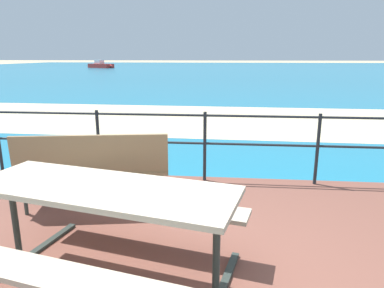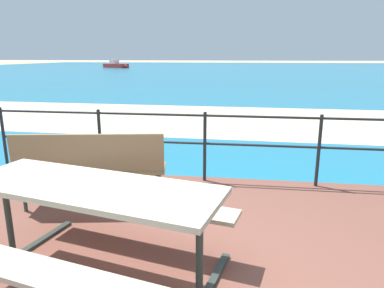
{
  "view_description": "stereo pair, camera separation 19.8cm",
  "coord_description": "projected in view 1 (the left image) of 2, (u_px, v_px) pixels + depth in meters",
  "views": [
    {
      "loc": [
        0.28,
        -2.08,
        1.73
      ],
      "look_at": [
        -0.17,
        2.45,
        0.57
      ],
      "focal_mm": 32.69,
      "sensor_mm": 36.0,
      "label": 1
    },
    {
      "loc": [
        0.47,
        -2.06,
        1.73
      ],
      "look_at": [
        -0.17,
        2.45,
        0.57
      ],
      "focal_mm": 32.69,
      "sensor_mm": 36.0,
      "label": 2
    }
  ],
  "objects": [
    {
      "name": "boat_near",
      "position": [
        101.0,
        65.0,
        48.97
      ],
      "size": [
        4.29,
        3.15,
        1.09
      ],
      "rotation": [
        0.0,
        0.0,
        5.77
      ],
      "color": "red",
      "rests_on": "sea_water"
    },
    {
      "name": "picnic_table",
      "position": [
        104.0,
        212.0,
        2.48
      ],
      "size": [
        2.16,
        1.75,
        0.78
      ],
      "rotation": [
        0.0,
        0.0,
        -0.23
      ],
      "color": "#BCAD93",
      "rests_on": "patio_paving"
    },
    {
      "name": "sea_water",
      "position": [
        225.0,
        70.0,
        41.03
      ],
      "size": [
        90.0,
        90.0,
        0.01
      ],
      "primitive_type": "cube",
      "color": "teal",
      "rests_on": "ground"
    },
    {
      "name": "railing_fence",
      "position": [
        205.0,
        137.0,
        4.67
      ],
      "size": [
        5.94,
        0.04,
        0.95
      ],
      "color": "#1E2328",
      "rests_on": "patio_paving"
    },
    {
      "name": "beach_strip",
      "position": [
        216.0,
        119.0,
        9.71
      ],
      "size": [
        54.1,
        6.17,
        0.01
      ],
      "primitive_type": "cube",
      "rotation": [
        0.0,
        0.0,
        -0.02
      ],
      "color": "beige",
      "rests_on": "ground"
    },
    {
      "name": "park_bench",
      "position": [
        93.0,
        164.0,
        3.77
      ],
      "size": [
        1.66,
        0.68,
        0.88
      ],
      "rotation": [
        0.0,
        0.0,
        3.31
      ],
      "color": "#8C704C",
      "rests_on": "patio_paving"
    }
  ]
}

